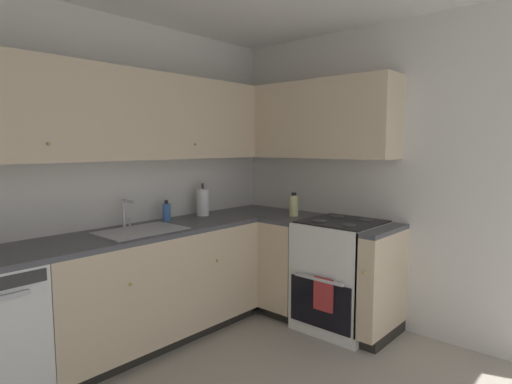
{
  "coord_description": "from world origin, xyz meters",
  "views": [
    {
      "loc": [
        -1.41,
        -1.4,
        1.52
      ],
      "look_at": [
        1.0,
        0.75,
        1.16
      ],
      "focal_mm": 29.75,
      "sensor_mm": 36.0,
      "label": 1
    }
  ],
  "objects_px": {
    "soap_bottle": "(167,212)",
    "oil_bottle": "(294,205)",
    "oven_range": "(342,274)",
    "paper_towel_roll": "(203,202)"
  },
  "relations": [
    {
      "from": "oven_range",
      "to": "soap_bottle",
      "type": "bearing_deg",
      "value": 129.14
    },
    {
      "from": "soap_bottle",
      "to": "oil_bottle",
      "type": "height_order",
      "value": "oil_bottle"
    },
    {
      "from": "soap_bottle",
      "to": "oil_bottle",
      "type": "bearing_deg",
      "value": -35.58
    },
    {
      "from": "oven_range",
      "to": "paper_towel_roll",
      "type": "distance_m",
      "value": 1.36
    },
    {
      "from": "oven_range",
      "to": "oil_bottle",
      "type": "height_order",
      "value": "oil_bottle"
    },
    {
      "from": "oven_range",
      "to": "oil_bottle",
      "type": "xyz_separation_m",
      "value": [
        -0.02,
        0.49,
        0.53
      ]
    },
    {
      "from": "paper_towel_roll",
      "to": "soap_bottle",
      "type": "bearing_deg",
      "value": 177.0
    },
    {
      "from": "soap_bottle",
      "to": "oil_bottle",
      "type": "relative_size",
      "value": 0.83
    },
    {
      "from": "oven_range",
      "to": "paper_towel_roll",
      "type": "relative_size",
      "value": 3.46
    },
    {
      "from": "paper_towel_roll",
      "to": "oil_bottle",
      "type": "bearing_deg",
      "value": -50.21
    }
  ]
}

